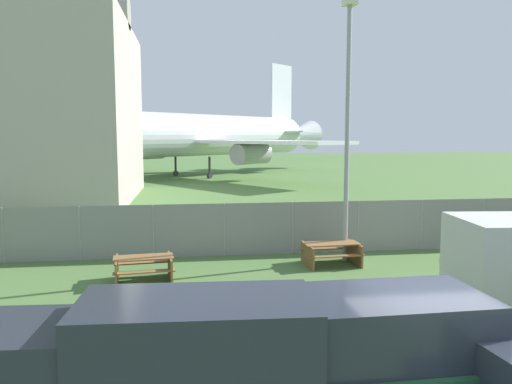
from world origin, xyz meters
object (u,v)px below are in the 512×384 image
at_px(picnic_bench_open_grass, 144,266).
at_px(car_dark_green_suv_near_left, 379,359).
at_px(airplane, 182,135).
at_px(picnic_bench_near_cabin, 331,251).
at_px(car_white_van_mid_left, 198,371).

distance_m(picnic_bench_open_grass, car_dark_green_suv_near_left, 9.27).
distance_m(airplane, picnic_bench_open_grass, 38.03).
xyz_separation_m(picnic_bench_open_grass, car_dark_green_suv_near_left, (4.14, -8.27, 0.60)).
distance_m(picnic_bench_near_cabin, car_white_van_mid_left, 10.57).
height_order(picnic_bench_near_cabin, car_dark_green_suv_near_left, car_dark_green_suv_near_left).
relative_size(picnic_bench_open_grass, car_dark_green_suv_near_left, 0.44).
bearing_deg(picnic_bench_near_cabin, picnic_bench_open_grass, -169.71).
xyz_separation_m(picnic_bench_open_grass, car_white_van_mid_left, (1.46, -8.31, 0.63)).
bearing_deg(picnic_bench_near_cabin, car_white_van_mid_left, -116.58).
bearing_deg(picnic_bench_open_grass, airplane, 88.79).
xyz_separation_m(airplane, picnic_bench_near_cabin, (5.38, -36.69, -3.96)).
bearing_deg(airplane, picnic_bench_open_grass, 47.20).
bearing_deg(picnic_bench_open_grass, car_dark_green_suv_near_left, -63.43).
relative_size(car_white_van_mid_left, car_dark_green_suv_near_left, 1.08).
xyz_separation_m(picnic_bench_near_cabin, picnic_bench_open_grass, (-6.18, -1.12, -0.00)).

